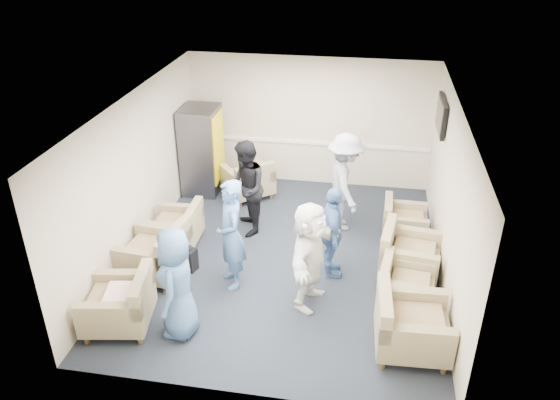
% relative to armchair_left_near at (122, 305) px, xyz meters
% --- Properties ---
extents(floor, '(6.00, 6.00, 0.00)m').
position_rel_armchair_left_near_xyz_m(floor, '(1.98, 2.07, -0.36)').
color(floor, black).
rests_on(floor, ground).
extents(ceiling, '(6.00, 6.00, 0.00)m').
position_rel_armchair_left_near_xyz_m(ceiling, '(1.98, 2.07, 2.34)').
color(ceiling, silver).
rests_on(ceiling, back_wall).
extents(back_wall, '(5.00, 0.02, 2.70)m').
position_rel_armchair_left_near_xyz_m(back_wall, '(1.98, 5.07, 0.99)').
color(back_wall, beige).
rests_on(back_wall, floor).
extents(front_wall, '(5.00, 0.02, 2.70)m').
position_rel_armchair_left_near_xyz_m(front_wall, '(1.98, -0.93, 0.99)').
color(front_wall, beige).
rests_on(front_wall, floor).
extents(left_wall, '(0.02, 6.00, 2.70)m').
position_rel_armchair_left_near_xyz_m(left_wall, '(-0.52, 2.07, 0.99)').
color(left_wall, beige).
rests_on(left_wall, floor).
extents(right_wall, '(0.02, 6.00, 2.70)m').
position_rel_armchair_left_near_xyz_m(right_wall, '(4.48, 2.07, 0.99)').
color(right_wall, beige).
rests_on(right_wall, floor).
extents(chair_rail, '(4.98, 0.04, 0.06)m').
position_rel_armchair_left_near_xyz_m(chair_rail, '(1.98, 5.05, 0.54)').
color(chair_rail, white).
rests_on(chair_rail, back_wall).
extents(tv, '(0.10, 1.00, 0.58)m').
position_rel_armchair_left_near_xyz_m(tv, '(4.42, 3.87, 1.69)').
color(tv, black).
rests_on(tv, right_wall).
extents(armchair_left_near, '(1.03, 1.03, 0.71)m').
position_rel_armchair_left_near_xyz_m(armchair_left_near, '(0.00, 0.00, 0.00)').
color(armchair_left_near, '#8C7D5A').
rests_on(armchair_left_near, floor).
extents(armchair_left_mid, '(1.02, 1.02, 0.74)m').
position_rel_armchair_left_near_xyz_m(armchair_left_mid, '(0.03, 1.23, 0.01)').
color(armchair_left_mid, '#8C7D5A').
rests_on(armchair_left_mid, floor).
extents(armchair_left_far, '(0.82, 0.82, 0.65)m').
position_rel_armchair_left_near_xyz_m(armchair_left_far, '(0.07, 2.19, -0.03)').
color(armchair_left_far, '#8C7D5A').
rests_on(armchair_left_far, floor).
extents(armchair_right_near, '(0.99, 0.99, 0.76)m').
position_rel_armchair_left_near_xyz_m(armchair_right_near, '(3.89, 0.19, 0.02)').
color(armchair_right_near, '#8C7D5A').
rests_on(armchair_right_near, floor).
extents(armchair_right_midnear, '(0.86, 0.86, 0.61)m').
position_rel_armchair_left_near_xyz_m(armchair_right_midnear, '(3.87, 1.18, -0.05)').
color(armchair_right_midnear, '#8C7D5A').
rests_on(armchair_right_midnear, floor).
extents(armchair_right_midfar, '(1.01, 1.01, 0.72)m').
position_rel_armchair_left_near_xyz_m(armchair_right_midfar, '(3.93, 1.91, 0.00)').
color(armchair_right_midfar, '#8C7D5A').
rests_on(armchair_right_midfar, floor).
extents(armchair_right_far, '(0.77, 0.77, 0.61)m').
position_rel_armchair_left_near_xyz_m(armchair_right_far, '(3.90, 3.07, -0.05)').
color(armchair_right_far, '#8C7D5A').
rests_on(armchair_right_far, floor).
extents(armchair_corner, '(1.21, 1.21, 0.69)m').
position_rel_armchair_left_near_xyz_m(armchair_corner, '(0.88, 4.15, -0.01)').
color(armchair_corner, '#8C7D5A').
rests_on(armchair_corner, floor).
extents(vending_machine, '(0.73, 0.85, 1.79)m').
position_rel_armchair_left_near_xyz_m(vending_machine, '(-0.11, 4.29, 0.54)').
color(vending_machine, '#4E4E55').
rests_on(vending_machine, floor).
extents(backpack, '(0.32, 0.27, 0.46)m').
position_rel_armchair_left_near_xyz_m(backpack, '(0.47, 1.47, -0.12)').
color(backpack, black).
rests_on(backpack, floor).
extents(pillow, '(0.42, 0.51, 0.13)m').
position_rel_armchair_left_near_xyz_m(pillow, '(-0.01, -0.01, 0.18)').
color(pillow, white).
rests_on(pillow, armchair_left_near).
extents(person_front_left, '(0.56, 0.82, 1.62)m').
position_rel_armchair_left_near_xyz_m(person_front_left, '(0.83, 0.03, 0.46)').
color(person_front_left, '#456BA7').
rests_on(person_front_left, floor).
extents(person_mid_left, '(0.67, 0.77, 1.78)m').
position_rel_armchair_left_near_xyz_m(person_mid_left, '(1.27, 1.22, 0.53)').
color(person_mid_left, '#456BA7').
rests_on(person_mid_left, floor).
extents(person_back_left, '(0.91, 1.02, 1.74)m').
position_rel_armchair_left_near_xyz_m(person_back_left, '(1.14, 2.80, 0.51)').
color(person_back_left, black).
rests_on(person_back_left, floor).
extents(person_back_right, '(1.00, 1.32, 1.82)m').
position_rel_armchair_left_near_xyz_m(person_back_right, '(2.84, 3.26, 0.55)').
color(person_back_right, beige).
rests_on(person_back_right, floor).
extents(person_mid_right, '(0.54, 0.95, 1.53)m').
position_rel_armchair_left_near_xyz_m(person_mid_right, '(2.76, 1.73, 0.41)').
color(person_mid_right, '#456BA7').
rests_on(person_mid_right, floor).
extents(person_front_right, '(0.84, 1.62, 1.66)m').
position_rel_armchair_left_near_xyz_m(person_front_right, '(2.50, 0.96, 0.48)').
color(person_front_right, white).
rests_on(person_front_right, floor).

